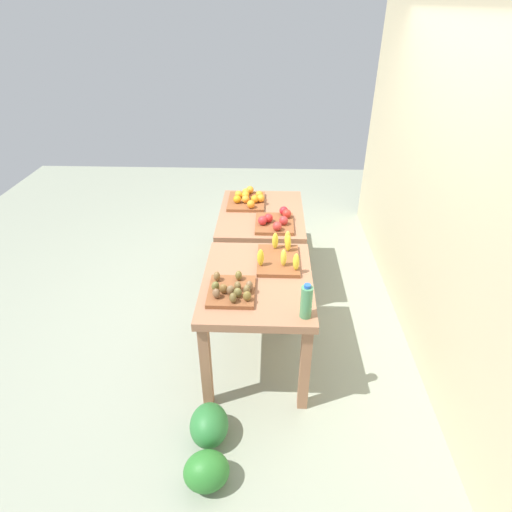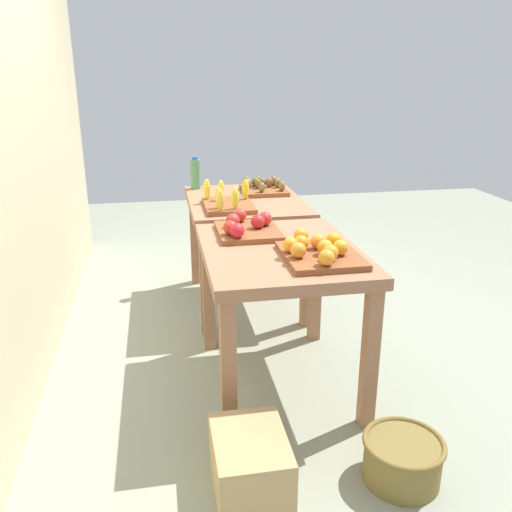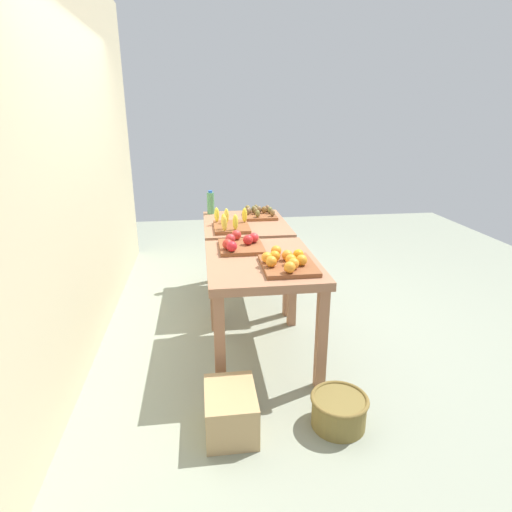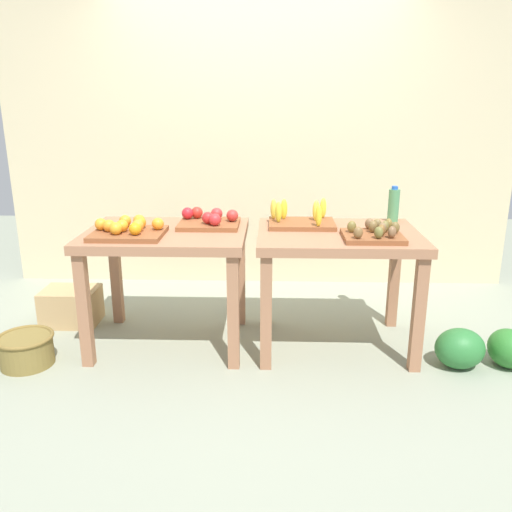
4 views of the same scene
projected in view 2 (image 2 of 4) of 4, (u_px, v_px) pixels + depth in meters
ground_plane at (260, 335)px, 3.57m from camera, size 8.00×8.00×0.00m
back_wall at (10, 103)px, 2.84m from camera, size 4.40×0.12×3.00m
display_table_left at (280, 269)px, 2.83m from camera, size 1.04×0.80×0.80m
display_table_right at (245, 215)px, 3.87m from camera, size 1.04×0.80×0.80m
orange_bin at (318, 251)px, 2.61m from camera, size 0.45×0.38×0.11m
apple_bin at (246, 227)px, 3.00m from camera, size 0.42×0.34×0.11m
banana_crate at (227, 202)px, 3.57m from camera, size 0.44×0.32×0.17m
kiwi_bin at (263, 187)px, 4.03m from camera, size 0.36×0.32×0.10m
water_bottle at (195, 174)px, 4.12m from camera, size 0.08×0.08×0.25m
watermelon_pile at (260, 248)px, 4.92m from camera, size 0.62×0.32×0.26m
wicker_basket at (402, 459)px, 2.28m from camera, size 0.35×0.35×0.20m
cardboard_produce_box at (250, 465)px, 2.21m from camera, size 0.40×0.30×0.27m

